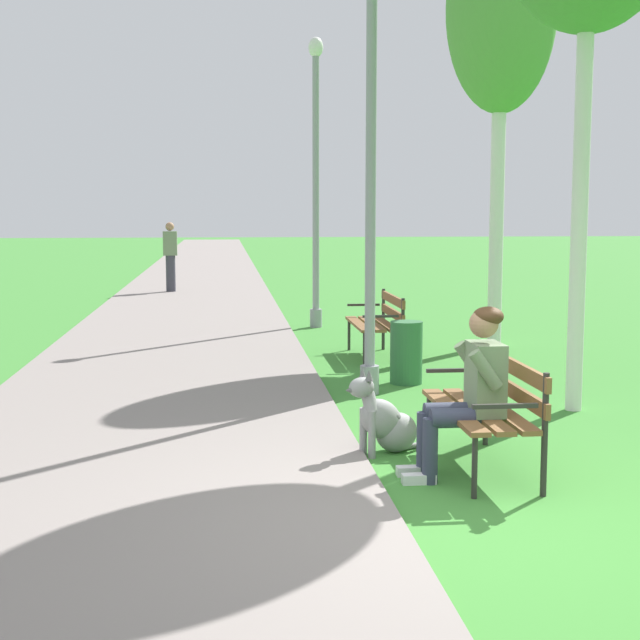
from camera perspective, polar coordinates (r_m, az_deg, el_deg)
ground_plane at (r=5.93m, az=8.49°, el=-12.23°), size 120.00×120.00×0.00m
paved_path at (r=29.49m, az=-7.38°, el=3.09°), size 3.50×60.00×0.04m
park_bench_near at (r=6.96m, az=10.48°, el=-5.02°), size 0.55×1.50×0.85m
park_bench_mid at (r=12.01m, az=3.69°, el=0.06°), size 0.55×1.50×0.85m
person_seated_on_near_bench at (r=6.66m, az=9.34°, el=-4.06°), size 0.74×0.49×1.25m
dog_grey at (r=7.34m, az=4.12°, el=-6.32°), size 0.78×0.48×0.71m
lamp_post_near at (r=9.56m, az=3.19°, el=9.89°), size 0.24×0.24×4.72m
lamp_post_mid at (r=15.08m, az=-0.26°, el=8.71°), size 0.24×0.24×4.68m
birch_tree_third at (r=13.47m, az=11.22°, el=18.24°), size 1.52×1.47×6.11m
litter_bin at (r=10.27m, az=5.39°, el=-2.03°), size 0.36×0.36×0.70m
pedestrian_distant at (r=21.62m, az=-9.29°, el=3.88°), size 0.32×0.22×1.65m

